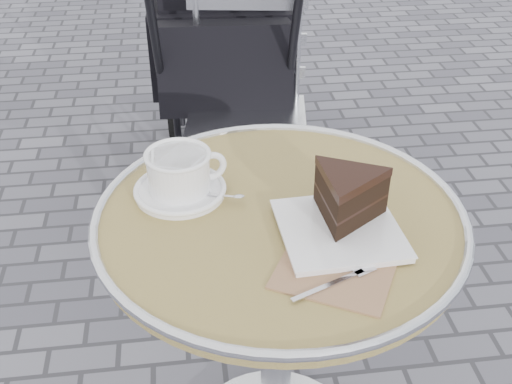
{
  "coord_description": "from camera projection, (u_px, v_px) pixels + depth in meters",
  "views": [
    {
      "loc": [
        -0.17,
        -0.98,
        1.45
      ],
      "look_at": [
        -0.04,
        0.01,
        0.78
      ],
      "focal_mm": 45.0,
      "sensor_mm": 36.0,
      "label": 1
    }
  ],
  "objects": [
    {
      "name": "cafe_table",
      "position": [
        278.0,
        279.0,
        1.32
      ],
      "size": [
        0.72,
        0.72,
        0.74
      ],
      "color": "silver",
      "rests_on": "ground"
    },
    {
      "name": "cappuccino_set",
      "position": [
        180.0,
        176.0,
        1.26
      ],
      "size": [
        0.21,
        0.18,
        0.09
      ],
      "rotation": [
        0.0,
        0.0,
        0.21
      ],
      "color": "white",
      "rests_on": "cafe_table"
    },
    {
      "name": "cake_plate_set",
      "position": [
        345.0,
        204.0,
        1.16
      ],
      "size": [
        0.26,
        0.34,
        0.11
      ],
      "rotation": [
        0.0,
        0.0,
        0.05
      ],
      "color": "#996E54",
      "rests_on": "cafe_table"
    },
    {
      "name": "bistro_chair",
      "position": [
        247.0,
        86.0,
        2.15
      ],
      "size": [
        0.45,
        0.45,
        0.88
      ],
      "rotation": [
        0.0,
        0.0,
        -0.15
      ],
      "color": "silver",
      "rests_on": "ground"
    },
    {
      "name": "baby_stroller",
      "position": [
        223.0,
        52.0,
        2.5
      ],
      "size": [
        0.56,
        1.1,
        1.12
      ],
      "rotation": [
        0.0,
        0.0,
        -0.06
      ],
      "color": "black",
      "rests_on": "ground"
    }
  ]
}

